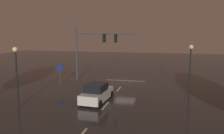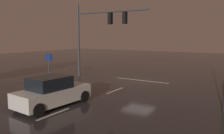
# 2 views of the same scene
# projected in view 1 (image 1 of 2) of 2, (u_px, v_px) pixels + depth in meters

# --- Properties ---
(ground_plane) EXTENTS (80.00, 80.00, 0.00)m
(ground_plane) POSITION_uv_depth(u_px,v_px,m) (125.00, 81.00, 29.99)
(ground_plane) COLOR #2D2B2B
(traffic_signal_assembly) EXTENTS (7.34, 0.47, 6.85)m
(traffic_signal_assembly) POSITION_uv_depth(u_px,v_px,m) (94.00, 44.00, 29.50)
(traffic_signal_assembly) COLOR #383A3D
(traffic_signal_assembly) RESTS_ON ground_plane
(lane_dash_far) EXTENTS (0.16, 2.20, 0.01)m
(lane_dash_far) POSITION_uv_depth(u_px,v_px,m) (119.00, 89.00, 26.13)
(lane_dash_far) COLOR beige
(lane_dash_far) RESTS_ON ground_plane
(lane_dash_mid) EXTENTS (0.16, 2.20, 0.01)m
(lane_dash_mid) POSITION_uv_depth(u_px,v_px,m) (105.00, 106.00, 20.35)
(lane_dash_mid) COLOR beige
(lane_dash_mid) RESTS_ON ground_plane
(stop_bar) EXTENTS (5.00, 0.16, 0.01)m
(stop_bar) POSITION_uv_depth(u_px,v_px,m) (126.00, 81.00, 30.51)
(stop_bar) COLOR beige
(stop_bar) RESTS_ON ground_plane
(car_approaching) EXTENTS (2.21, 4.48, 1.70)m
(car_approaching) POSITION_uv_depth(u_px,v_px,m) (97.00, 93.00, 21.36)
(car_approaching) COLOR silver
(car_approaching) RESTS_ON ground_plane
(street_lamp_left_kerb) EXTENTS (0.44, 0.44, 5.03)m
(street_lamp_left_kerb) POSITION_uv_depth(u_px,v_px,m) (190.00, 60.00, 22.82)
(street_lamp_left_kerb) COLOR black
(street_lamp_left_kerb) RESTS_ON ground_plane
(street_lamp_right_kerb) EXTENTS (0.44, 0.44, 5.07)m
(street_lamp_right_kerb) POSITION_uv_depth(u_px,v_px,m) (16.00, 65.00, 19.34)
(street_lamp_right_kerb) COLOR black
(street_lamp_right_kerb) RESTS_ON ground_plane
(route_sign) EXTENTS (0.90, 0.17, 2.43)m
(route_sign) POSITION_uv_depth(u_px,v_px,m) (60.00, 70.00, 27.73)
(route_sign) COLOR #383A3D
(route_sign) RESTS_ON ground_plane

